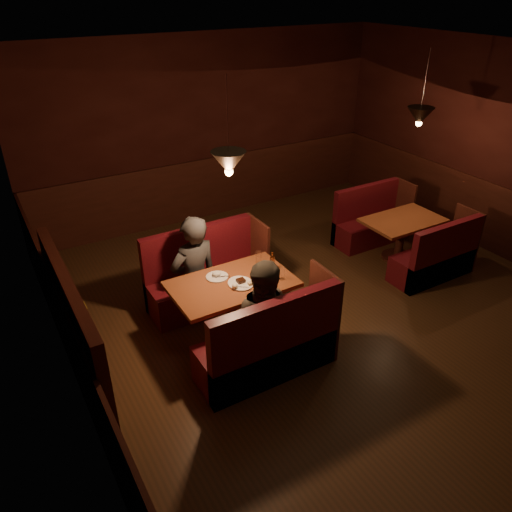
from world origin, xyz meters
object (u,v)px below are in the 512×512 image
main_table (233,294)px  second_bench_near (437,260)px  second_bench_far (370,223)px  diner_b (269,302)px  main_bench_near (271,349)px  main_bench_far (206,280)px  second_table (402,229)px  diner_a (193,255)px

main_table → second_bench_near: size_ratio=1.09×
main_table → second_bench_far: bearing=19.3°
diner_b → second_bench_far: bearing=54.6°
diner_b → main_table: bearing=122.2°
main_bench_near → main_bench_far: bearing=90.0°
main_table → main_bench_far: bearing=88.9°
second_table → diner_b: diner_b is taller
main_bench_near → second_bench_far: size_ratio=1.20×
main_bench_near → second_table: size_ratio=1.33×
second_table → second_bench_near: bearing=-87.8°
main_table → second_table: size_ratio=1.21×
main_bench_far → main_bench_near: (0.00, -1.51, 0.00)m
second_table → second_bench_near: 0.68m
second_table → main_bench_near: bearing=-158.8°
main_bench_near → diner_a: diner_a is taller
main_bench_far → second_bench_far: (2.90, 0.27, -0.04)m
diner_a → diner_b: bearing=97.0°
second_table → diner_b: size_ratio=0.70×
second_bench_near → diner_b: size_ratio=0.78×
second_bench_far → second_table: bearing=-92.2°
second_table → main_table: bearing=-172.8°
main_bench_far → main_bench_near: same height
main_bench_near → main_table: bearing=91.1°
second_bench_far → diner_b: (-2.84, -1.63, 0.50)m
main_bench_far → second_bench_far: bearing=5.3°
main_table → second_bench_far: size_ratio=1.09×
main_bench_far → second_table: 2.91m
main_bench_far → diner_a: bearing=-140.9°
main_table → diner_a: 0.67m
second_bench_far → main_table: bearing=-160.7°
second_table → second_bench_far: second_bench_far is taller
main_table → diner_a: diner_a is taller
main_table → second_table: main_table is taller
diner_b → main_bench_near: bearing=-89.4°
diner_a → second_bench_far: bearing=-178.6°
second_bench_far → second_bench_near: size_ratio=1.00×
second_table → second_bench_far: (0.03, 0.66, -0.18)m
main_bench_far → second_bench_near: size_ratio=1.20×
main_bench_far → diner_a: 0.59m
main_bench_far → second_table: (2.88, -0.39, 0.14)m
main_table → second_bench_near: main_table is taller
main_table → second_table: 2.92m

